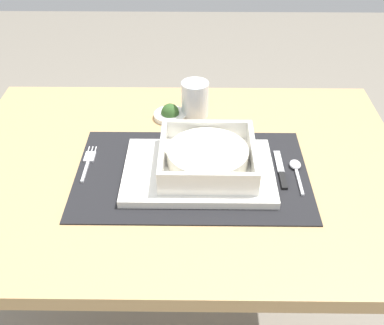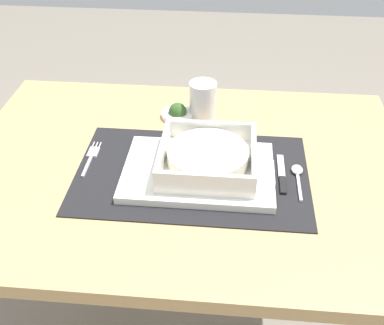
% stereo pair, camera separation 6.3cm
% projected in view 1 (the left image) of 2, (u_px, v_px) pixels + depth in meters
% --- Properties ---
extents(dining_table, '(0.97, 0.70, 0.72)m').
position_uv_depth(dining_table, '(183.00, 202.00, 1.09)').
color(dining_table, tan).
rests_on(dining_table, ground).
extents(placemat, '(0.48, 0.31, 0.00)m').
position_uv_depth(placemat, '(192.00, 173.00, 1.00)').
color(placemat, black).
rests_on(placemat, dining_table).
extents(serving_plate, '(0.31, 0.21, 0.02)m').
position_uv_depth(serving_plate, '(199.00, 171.00, 0.99)').
color(serving_plate, white).
rests_on(serving_plate, placemat).
extents(porridge_bowl, '(0.19, 0.19, 0.05)m').
position_uv_depth(porridge_bowl, '(208.00, 157.00, 0.98)').
color(porridge_bowl, white).
rests_on(porridge_bowl, serving_plate).
extents(fork, '(0.02, 0.13, 0.00)m').
position_uv_depth(fork, '(89.00, 161.00, 1.03)').
color(fork, silver).
rests_on(fork, placemat).
extents(spoon, '(0.02, 0.11, 0.01)m').
position_uv_depth(spoon, '(296.00, 168.00, 1.01)').
color(spoon, silver).
rests_on(spoon, placemat).
extents(butter_knife, '(0.01, 0.13, 0.01)m').
position_uv_depth(butter_knife, '(281.00, 172.00, 1.00)').
color(butter_knife, black).
rests_on(butter_knife, placemat).
extents(bread_knife, '(0.01, 0.14, 0.01)m').
position_uv_depth(bread_knife, '(272.00, 180.00, 0.98)').
color(bread_knife, '#59331E').
rests_on(bread_knife, placemat).
extents(drinking_glass, '(0.07, 0.07, 0.09)m').
position_uv_depth(drinking_glass, '(195.00, 100.00, 1.17)').
color(drinking_glass, white).
rests_on(drinking_glass, dining_table).
extents(condiment_saucer, '(0.08, 0.08, 0.04)m').
position_uv_depth(condiment_saucer, '(170.00, 114.00, 1.18)').
color(condiment_saucer, white).
rests_on(condiment_saucer, dining_table).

